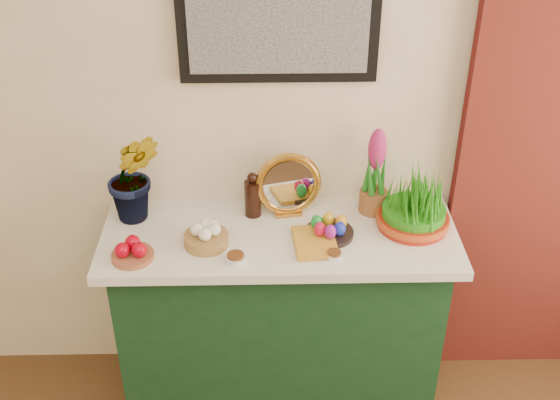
{
  "coord_description": "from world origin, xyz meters",
  "views": [
    {
      "loc": [
        0.03,
        -0.25,
        2.48
      ],
      "look_at": [
        0.08,
        1.95,
        1.07
      ],
      "focal_mm": 45.0,
      "sensor_mm": 36.0,
      "label": 1
    }
  ],
  "objects_px": {
    "hyacinth_green": "(132,162)",
    "mirror": "(288,185)",
    "book": "(294,243)",
    "sideboard": "(280,320)",
    "wheatgrass_sabzeh": "(415,204)"
  },
  "relations": [
    {
      "from": "hyacinth_green",
      "to": "mirror",
      "type": "xyz_separation_m",
      "value": [
        0.61,
        0.02,
        -0.13
      ]
    },
    {
      "from": "sideboard",
      "to": "hyacinth_green",
      "type": "distance_m",
      "value": 0.93
    },
    {
      "from": "book",
      "to": "sideboard",
      "type": "bearing_deg",
      "value": 113.71
    },
    {
      "from": "mirror",
      "to": "wheatgrass_sabzeh",
      "type": "height_order",
      "value": "mirror"
    },
    {
      "from": "hyacinth_green",
      "to": "mirror",
      "type": "distance_m",
      "value": 0.62
    },
    {
      "from": "mirror",
      "to": "wheatgrass_sabzeh",
      "type": "bearing_deg",
      "value": -12.59
    },
    {
      "from": "sideboard",
      "to": "hyacinth_green",
      "type": "xyz_separation_m",
      "value": [
        -0.57,
        0.11,
        0.72
      ]
    },
    {
      "from": "book",
      "to": "hyacinth_green",
      "type": "bearing_deg",
      "value": 156.54
    },
    {
      "from": "hyacinth_green",
      "to": "mirror",
      "type": "bearing_deg",
      "value": -2.26
    },
    {
      "from": "sideboard",
      "to": "book",
      "type": "relative_size",
      "value": 6.13
    },
    {
      "from": "mirror",
      "to": "wheatgrass_sabzeh",
      "type": "xyz_separation_m",
      "value": [
        0.49,
        -0.11,
        -0.03
      ]
    },
    {
      "from": "mirror",
      "to": "wheatgrass_sabzeh",
      "type": "distance_m",
      "value": 0.5
    },
    {
      "from": "hyacinth_green",
      "to": "book",
      "type": "bearing_deg",
      "value": -23.23
    },
    {
      "from": "mirror",
      "to": "book",
      "type": "height_order",
      "value": "mirror"
    },
    {
      "from": "sideboard",
      "to": "hyacinth_green",
      "type": "height_order",
      "value": "hyacinth_green"
    }
  ]
}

